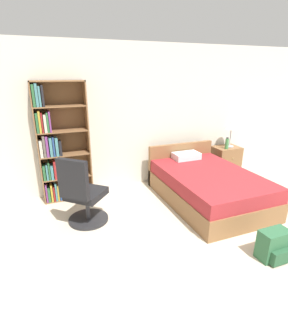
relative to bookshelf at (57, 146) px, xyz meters
The scene contains 9 objects.
ground_plane 3.68m from the bookshelf, 58.47° to the right, with size 14.00×14.00×0.00m, color beige.
wall_back 1.90m from the bookshelf, ahead, with size 9.00×0.06×2.60m.
bookshelf is the anchor object (origin of this frame).
bed 2.60m from the bookshelf, 22.94° to the right, with size 1.36×2.04×0.79m.
office_chair 1.12m from the bookshelf, 76.71° to the right, with size 0.72×0.72×1.05m.
nightstand 3.46m from the bookshelf, ahead, with size 0.54×0.44×0.62m.
table_lamp 3.46m from the bookshelf, ahead, with size 0.27×0.27×0.53m.
water_bottle 3.31m from the bookshelf, ahead, with size 0.07×0.07×0.24m.
backpack_green 3.46m from the bookshelf, 49.52° to the right, with size 0.36×0.27×0.37m.
Camera 1 is at (-2.04, -1.39, 2.10)m, focal length 28.00 mm.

